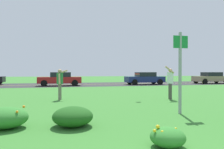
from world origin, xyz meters
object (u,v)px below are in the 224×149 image
sign_post_near_path (180,65)px  frisbee_red (137,74)px  person_thrower_green_shirt (60,81)px  car_tan_leftmost (211,78)px  person_catcher_white_shirt (170,81)px  car_navy_center_left (145,78)px  car_red_center_right (60,79)px

sign_post_near_path → frisbee_red: size_ratio=10.55×
person_thrower_green_shirt → car_tan_leftmost: person_thrower_green_shirt is taller
person_thrower_green_shirt → sign_post_near_path: bearing=-51.4°
person_catcher_white_shirt → car_tan_leftmost: size_ratio=0.40×
frisbee_red → car_navy_center_left: (6.01, 13.42, -0.64)m
frisbee_red → sign_post_near_path: bearing=-88.0°
person_catcher_white_shirt → car_red_center_right: size_ratio=0.40×
person_thrower_green_shirt → car_navy_center_left: 15.79m
person_catcher_white_shirt → car_tan_leftmost: (13.24, 13.54, -0.27)m
sign_post_near_path → car_red_center_right: sign_post_near_path is taller
person_catcher_white_shirt → frisbee_red: bearing=176.3°
person_catcher_white_shirt → car_tan_leftmost: 18.94m
person_thrower_green_shirt → car_navy_center_left: (9.96, 12.26, -0.25)m
person_catcher_white_shirt → car_tan_leftmost: person_catcher_white_shirt is taller
car_red_center_right → sign_post_near_path: bearing=-77.4°
frisbee_red → car_red_center_right: 13.95m
sign_post_near_path → person_catcher_white_shirt: sign_post_near_path is taller
person_thrower_green_shirt → person_catcher_white_shirt: bearing=-12.5°
sign_post_near_path → car_navy_center_left: size_ratio=0.65×
frisbee_red → car_navy_center_left: car_navy_center_left is taller
car_navy_center_left → car_red_center_right: size_ratio=1.00×
person_thrower_green_shirt → frisbee_red: person_thrower_green_shirt is taller
frisbee_red → car_navy_center_left: bearing=65.9°
car_navy_center_left → frisbee_red: bearing=-114.1°
sign_post_near_path → car_navy_center_left: sign_post_near_path is taller
sign_post_near_path → car_red_center_right: size_ratio=0.65×
car_red_center_right → car_tan_leftmost: bearing=0.0°
frisbee_red → car_tan_leftmost: size_ratio=0.06×
person_catcher_white_shirt → frisbee_red: size_ratio=6.61×
person_catcher_white_shirt → frisbee_red: (-1.86, 0.12, 0.37)m
person_catcher_white_shirt → car_navy_center_left: (4.16, 13.54, -0.27)m
car_navy_center_left → car_red_center_right: bearing=180.0°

